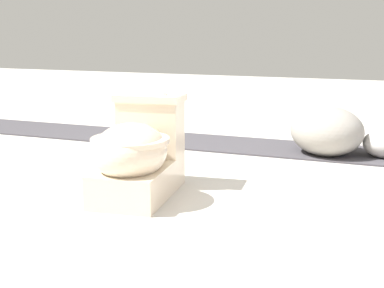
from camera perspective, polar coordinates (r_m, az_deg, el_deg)
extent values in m
plane|color=beige|center=(2.86, -7.60, -5.33)|extent=(14.00, 14.00, 0.00)
cube|color=#423F44|center=(3.93, 8.40, -0.38)|extent=(0.56, 8.00, 0.01)
cube|color=beige|center=(2.80, -5.77, -3.84)|extent=(0.63, 0.40, 0.17)
ellipsoid|color=beige|center=(2.66, -6.59, -0.78)|extent=(0.48, 0.41, 0.28)
cylinder|color=beige|center=(2.65, -6.62, 0.40)|extent=(0.43, 0.43, 0.03)
cube|color=beige|center=(2.94, -4.45, 1.67)|extent=(0.22, 0.36, 0.30)
cube|color=beige|center=(2.91, -4.51, 4.92)|extent=(0.24, 0.38, 0.04)
cylinder|color=silver|center=(2.88, -3.00, 5.36)|extent=(0.02, 0.02, 0.01)
ellipsoid|color=gray|center=(3.76, 14.18, 1.36)|extent=(0.67, 0.68, 0.34)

